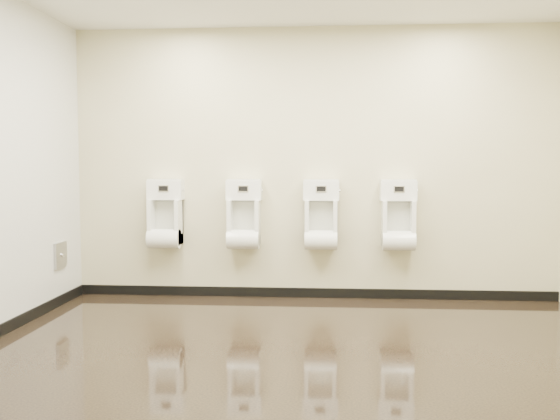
{
  "coord_description": "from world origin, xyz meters",
  "views": [
    {
      "loc": [
        0.13,
        -4.72,
        1.37
      ],
      "look_at": [
        -0.26,
        0.55,
        1.0
      ],
      "focal_mm": 40.0,
      "sensor_mm": 36.0,
      "label": 1
    }
  ],
  "objects_px": {
    "urinal_0": "(165,219)",
    "access_panel": "(60,255)",
    "urinal_3": "(398,220)",
    "urinal_1": "(244,219)",
    "urinal_2": "(321,220)"
  },
  "relations": [
    {
      "from": "urinal_2",
      "to": "urinal_3",
      "type": "bearing_deg",
      "value": 0.0
    },
    {
      "from": "urinal_3",
      "to": "access_panel",
      "type": "bearing_deg",
      "value": -172.74
    },
    {
      "from": "urinal_0",
      "to": "urinal_2",
      "type": "bearing_deg",
      "value": 0.0
    },
    {
      "from": "urinal_2",
      "to": "urinal_3",
      "type": "height_order",
      "value": "same"
    },
    {
      "from": "urinal_1",
      "to": "urinal_2",
      "type": "distance_m",
      "value": 0.79
    },
    {
      "from": "urinal_2",
      "to": "urinal_3",
      "type": "distance_m",
      "value": 0.78
    },
    {
      "from": "urinal_0",
      "to": "urinal_1",
      "type": "height_order",
      "value": "same"
    },
    {
      "from": "access_panel",
      "to": "urinal_2",
      "type": "relative_size",
      "value": 0.36
    },
    {
      "from": "urinal_0",
      "to": "urinal_3",
      "type": "bearing_deg",
      "value": 0.0
    },
    {
      "from": "urinal_2",
      "to": "access_panel",
      "type": "bearing_deg",
      "value": -170.56
    },
    {
      "from": "urinal_1",
      "to": "urinal_3",
      "type": "height_order",
      "value": "same"
    },
    {
      "from": "urinal_1",
      "to": "urinal_3",
      "type": "xyz_separation_m",
      "value": [
        1.57,
        0.0,
        0.0
      ]
    },
    {
      "from": "urinal_1",
      "to": "urinal_2",
      "type": "xyz_separation_m",
      "value": [
        0.79,
        0.0,
        0.0
      ]
    },
    {
      "from": "access_panel",
      "to": "urinal_3",
      "type": "distance_m",
      "value": 3.38
    },
    {
      "from": "urinal_0",
      "to": "access_panel",
      "type": "bearing_deg",
      "value": -155.72
    }
  ]
}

